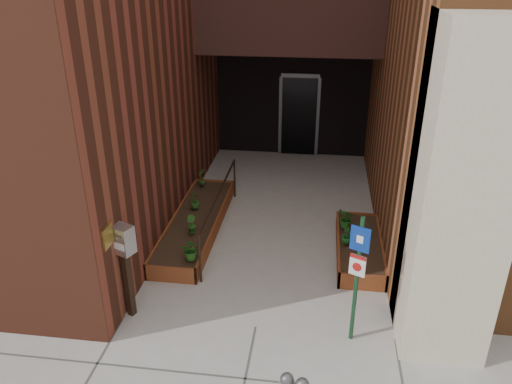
% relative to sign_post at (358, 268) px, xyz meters
% --- Properties ---
extents(ground, '(80.00, 80.00, 0.00)m').
position_rel_sign_post_xyz_m(ground, '(-1.37, 0.06, -1.20)').
color(ground, '#9E9991').
rests_on(ground, ground).
extents(planter_left, '(0.90, 3.60, 0.30)m').
position_rel_sign_post_xyz_m(planter_left, '(-2.92, 2.76, -1.07)').
color(planter_left, maroon).
rests_on(planter_left, ground).
extents(planter_right, '(0.80, 2.20, 0.30)m').
position_rel_sign_post_xyz_m(planter_right, '(0.23, 2.26, -1.07)').
color(planter_right, maroon).
rests_on(planter_right, ground).
extents(handrail, '(0.04, 3.34, 0.90)m').
position_rel_sign_post_xyz_m(handrail, '(-2.42, 2.71, -0.46)').
color(handrail, black).
rests_on(handrail, ground).
extents(sign_post, '(0.25, 0.13, 1.96)m').
position_rel_sign_post_xyz_m(sign_post, '(0.00, 0.00, 0.00)').
color(sign_post, '#153A21').
rests_on(sign_post, ground).
extents(payment_dropbox, '(0.36, 0.32, 1.52)m').
position_rel_sign_post_xyz_m(payment_dropbox, '(-3.27, 0.11, -0.11)').
color(payment_dropbox, black).
rests_on(payment_dropbox, ground).
extents(shrub_left_a, '(0.40, 0.40, 0.37)m').
position_rel_sign_post_xyz_m(shrub_left_a, '(-2.62, 1.27, -0.72)').
color(shrub_left_a, '#255B1A').
rests_on(shrub_left_a, planter_left).
extents(shrub_left_b, '(0.27, 0.27, 0.34)m').
position_rel_sign_post_xyz_m(shrub_left_b, '(-2.84, 2.13, -0.73)').
color(shrub_left_b, '#255919').
rests_on(shrub_left_b, planter_left).
extents(shrub_left_c, '(0.24, 0.24, 0.33)m').
position_rel_sign_post_xyz_m(shrub_left_c, '(-3.02, 3.12, -0.74)').
color(shrub_left_c, '#245117').
rests_on(shrub_left_c, planter_left).
extents(shrub_left_d, '(0.26, 0.26, 0.41)m').
position_rel_sign_post_xyz_m(shrub_left_d, '(-3.13, 4.20, -0.70)').
color(shrub_left_d, '#275C1A').
rests_on(shrub_left_d, planter_left).
extents(shrub_right_a, '(0.23, 0.23, 0.32)m').
position_rel_sign_post_xyz_m(shrub_right_a, '(-0.02, 2.13, -0.74)').
color(shrub_right_a, '#175219').
rests_on(shrub_right_a, planter_right).
extents(shrub_right_b, '(0.24, 0.24, 0.33)m').
position_rel_sign_post_xyz_m(shrub_right_b, '(0.04, 2.76, -0.74)').
color(shrub_right_b, '#1B5F1C').
rests_on(shrub_right_b, planter_right).
extents(shrub_right_c, '(0.38, 0.38, 0.35)m').
position_rel_sign_post_xyz_m(shrub_right_c, '(-0.02, 2.70, -0.73)').
color(shrub_right_c, '#1E631C').
rests_on(shrub_right_c, planter_right).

